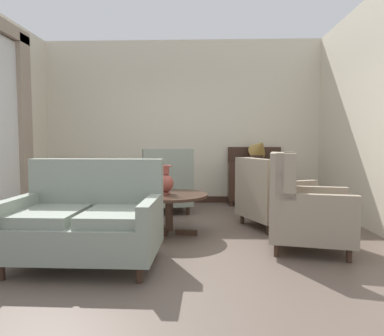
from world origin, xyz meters
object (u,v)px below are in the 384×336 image
gramophone (259,149)px  armchair_beside_settee (302,210)px  sideboard (255,180)px  settee (86,222)px  armchair_near_window (270,197)px  porcelain_vase (166,182)px  coffee_table (169,200)px  armchair_far_left (166,186)px

gramophone → armchair_beside_settee: bearing=-88.7°
armchair_beside_settee → sideboard: (-0.11, 2.79, 0.02)m
settee → armchair_near_window: size_ratio=1.30×
armchair_near_window → gramophone: bearing=-26.6°
porcelain_vase → armchair_near_window: size_ratio=0.34×
coffee_table → settee: bearing=-121.6°
armchair_far_left → armchair_beside_settee: (1.71, -2.03, 0.01)m
armchair_near_window → armchair_beside_settee: 1.05m
coffee_table → armchair_far_left: bearing=97.9°
sideboard → armchair_beside_settee: bearing=-87.8°
armchair_near_window → sideboard: (0.05, 1.76, 0.04)m
porcelain_vase → sideboard: (1.44, 2.19, -0.21)m
porcelain_vase → coffee_table: bearing=0.0°
settee → sideboard: size_ratio=1.29×
gramophone → settee: bearing=-123.7°
porcelain_vase → gramophone: 2.60m
porcelain_vase → sideboard: sideboard is taller
armchair_near_window → settee: bearing=103.6°
armchair_far_left → porcelain_vase: bearing=82.0°
armchair_far_left → armchair_near_window: size_ratio=1.00×
settee → armchair_beside_settee: armchair_beside_settee is taller
armchair_far_left → armchair_near_window: 1.84m
settee → armchair_far_left: bearing=80.0°
sideboard → gramophone: (0.05, -0.09, 0.58)m
coffee_table → armchair_beside_settee: 1.63m
sideboard → gramophone: bearing=-62.1°
settee → armchair_near_window: 2.56m
coffee_table → gramophone: (1.45, 2.10, 0.61)m
armchair_beside_settee → gramophone: (-0.06, 2.70, 0.60)m
coffee_table → settee: 1.31m
porcelain_vase → armchair_far_left: armchair_far_left is taller
coffee_table → gramophone: bearing=55.3°
armchair_beside_settee → gramophone: gramophone is taller
porcelain_vase → armchair_beside_settee: 1.68m
coffee_table → sideboard: bearing=57.3°
settee → gramophone: gramophone is taller
coffee_table → porcelain_vase: (-0.04, -0.00, 0.24)m
armchair_beside_settee → sideboard: sideboard is taller
armchair_far_left → armchair_beside_settee: 2.65m
coffee_table → armchair_far_left: 1.43m
coffee_table → porcelain_vase: size_ratio=2.69×
sideboard → settee: bearing=-122.3°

